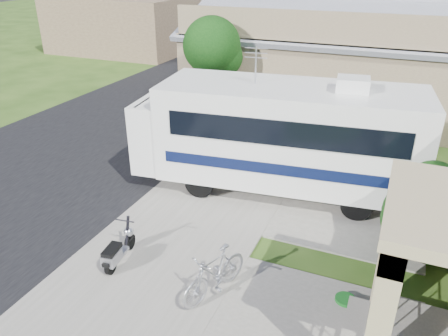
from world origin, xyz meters
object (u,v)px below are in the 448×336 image
at_px(shrub, 429,213).
at_px(scooter, 118,250).
at_px(motorhome, 278,134).
at_px(garden_hose, 345,303).
at_px(pickup_truck, 215,77).
at_px(bicycle, 215,275).
at_px(van, 239,54).

bearing_deg(shrub, scooter, -155.59).
xyz_separation_m(motorhome, garden_hose, (2.88, -4.47, -1.78)).
bearing_deg(pickup_truck, bicycle, 113.36).
height_order(scooter, van, van).
bearing_deg(van, shrub, -62.11).
relative_size(motorhome, garden_hose, 20.37).
height_order(bicycle, pickup_truck, pickup_truck).
bearing_deg(bicycle, shrub, 57.11).
xyz_separation_m(scooter, pickup_truck, (-3.96, 14.48, 0.43)).
distance_m(shrub, van, 20.97).
distance_m(motorhome, scooter, 5.84).
bearing_deg(garden_hose, pickup_truck, 123.61).
relative_size(motorhome, scooter, 6.20).
xyz_separation_m(motorhome, pickup_truck, (-6.28, 9.31, -1.02)).
bearing_deg(garden_hose, scooter, -172.45).
height_order(shrub, garden_hose, shrub).
height_order(shrub, bicycle, shrub).
xyz_separation_m(motorhome, shrub, (4.29, -2.16, -0.52)).
relative_size(motorhome, pickup_truck, 1.42).
bearing_deg(garden_hose, motorhome, 122.81).
bearing_deg(shrub, bicycle, -142.96).
bearing_deg(motorhome, pickup_truck, 117.11).
height_order(motorhome, bicycle, motorhome).
bearing_deg(shrub, motorhome, 153.25).
distance_m(bicycle, garden_hose, 2.80).
distance_m(pickup_truck, garden_hose, 16.57).
relative_size(van, garden_hose, 13.92).
relative_size(shrub, van, 0.44).
bearing_deg(bicycle, garden_hose, 35.97).
xyz_separation_m(shrub, garden_hose, (-1.41, -2.31, -1.26)).
xyz_separation_m(van, garden_hose, (10.13, -19.82, -0.77)).
bearing_deg(pickup_truck, motorhome, 123.26).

